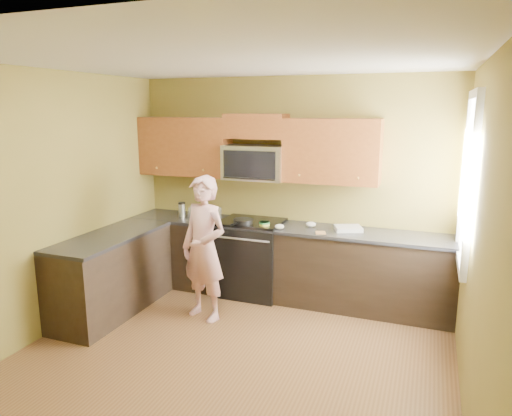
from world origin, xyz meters
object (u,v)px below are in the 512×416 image
at_px(stove, 252,257).
at_px(microwave, 255,179).
at_px(frying_pan, 243,223).
at_px(woman, 204,249).
at_px(travel_mug, 182,217).
at_px(butter_tub, 264,228).

bearing_deg(stove, microwave, 90.00).
bearing_deg(frying_pan, microwave, 93.63).
bearing_deg(woman, travel_mug, 147.91).
height_order(frying_pan, travel_mug, travel_mug).
height_order(woman, frying_pan, woman).
relative_size(stove, woman, 0.59).
relative_size(microwave, woman, 0.47).
distance_m(microwave, woman, 1.19).
height_order(stove, butter_tub, butter_tub).
distance_m(stove, travel_mug, 1.07).
xyz_separation_m(microwave, woman, (-0.23, -0.97, -0.65)).
distance_m(stove, frying_pan, 0.50).
bearing_deg(travel_mug, stove, 0.15).
bearing_deg(woman, microwave, 92.83).
relative_size(microwave, frying_pan, 1.82).
height_order(woman, butter_tub, woman).
bearing_deg(microwave, butter_tub, -52.20).
relative_size(stove, butter_tub, 7.35).
height_order(microwave, butter_tub, microwave).
bearing_deg(travel_mug, woman, -48.50).
distance_m(woman, frying_pan, 0.72).
distance_m(microwave, travel_mug, 1.12).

